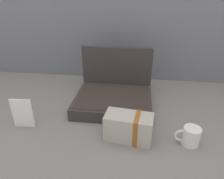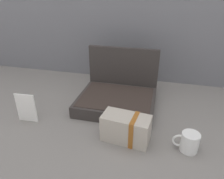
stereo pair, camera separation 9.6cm
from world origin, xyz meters
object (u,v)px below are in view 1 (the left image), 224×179
(open_suitcase, at_px, (114,94))
(info_card_left, at_px, (23,113))
(cream_toiletry_bag, at_px, (129,127))
(coffee_mug, at_px, (191,136))

(open_suitcase, xyz_separation_m, info_card_left, (-0.40, -0.28, 0.01))
(cream_toiletry_bag, xyz_separation_m, info_card_left, (-0.51, 0.02, 0.01))
(cream_toiletry_bag, bearing_deg, coffee_mug, -0.99)
(info_card_left, bearing_deg, coffee_mug, -5.80)
(open_suitcase, relative_size, coffee_mug, 3.85)
(cream_toiletry_bag, distance_m, info_card_left, 0.51)
(open_suitcase, distance_m, info_card_left, 0.49)
(open_suitcase, distance_m, cream_toiletry_bag, 0.31)
(cream_toiletry_bag, distance_m, coffee_mug, 0.26)
(open_suitcase, relative_size, cream_toiletry_bag, 1.91)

